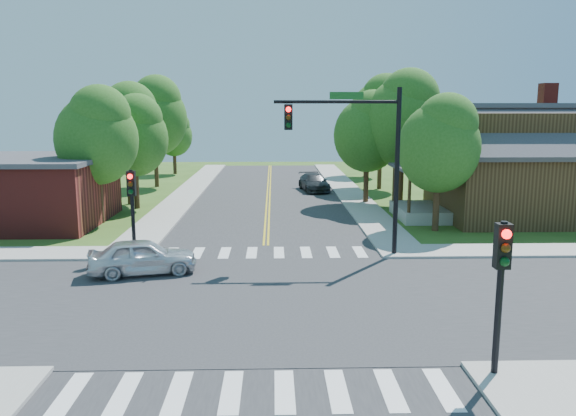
{
  "coord_description": "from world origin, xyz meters",
  "views": [
    {
      "loc": [
        0.37,
        -17.91,
        6.31
      ],
      "look_at": [
        0.98,
        5.31,
        2.2
      ],
      "focal_mm": 35.0,
      "sensor_mm": 36.0,
      "label": 1
    }
  ],
  "objects_px": {
    "signal_pole_se": "(501,270)",
    "car_silver": "(143,257)",
    "signal_mast_ne": "(358,144)",
    "house_ne": "(527,161)",
    "signal_pole_nw": "(132,197)",
    "car_dgrey": "(314,183)"
  },
  "relations": [
    {
      "from": "signal_pole_se",
      "to": "car_silver",
      "type": "bearing_deg",
      "value": 139.68
    },
    {
      "from": "signal_mast_ne",
      "to": "house_ne",
      "type": "height_order",
      "value": "signal_mast_ne"
    },
    {
      "from": "signal_pole_se",
      "to": "house_ne",
      "type": "bearing_deg",
      "value": 64.42
    },
    {
      "from": "signal_pole_nw",
      "to": "car_dgrey",
      "type": "height_order",
      "value": "signal_pole_nw"
    },
    {
      "from": "house_ne",
      "to": "car_dgrey",
      "type": "xyz_separation_m",
      "value": [
        -11.61,
        10.93,
        -2.68
      ]
    },
    {
      "from": "signal_mast_ne",
      "to": "signal_pole_nw",
      "type": "relative_size",
      "value": 1.89
    },
    {
      "from": "signal_mast_ne",
      "to": "signal_pole_nw",
      "type": "distance_m",
      "value": 9.76
    },
    {
      "from": "signal_pole_nw",
      "to": "house_ne",
      "type": "relative_size",
      "value": 0.29
    },
    {
      "from": "signal_pole_nw",
      "to": "car_silver",
      "type": "xyz_separation_m",
      "value": [
        0.93,
        -2.49,
        -1.97
      ]
    },
    {
      "from": "signal_mast_ne",
      "to": "car_dgrey",
      "type": "bearing_deg",
      "value": 91.21
    },
    {
      "from": "house_ne",
      "to": "car_silver",
      "type": "relative_size",
      "value": 3.01
    },
    {
      "from": "signal_mast_ne",
      "to": "car_dgrey",
      "type": "relative_size",
      "value": 1.53
    },
    {
      "from": "signal_mast_ne",
      "to": "signal_pole_nw",
      "type": "xyz_separation_m",
      "value": [
        -9.51,
        -0.01,
        -2.19
      ]
    },
    {
      "from": "signal_mast_ne",
      "to": "car_silver",
      "type": "relative_size",
      "value": 1.66
    },
    {
      "from": "signal_pole_se",
      "to": "car_silver",
      "type": "distance_m",
      "value": 13.61
    },
    {
      "from": "signal_mast_ne",
      "to": "car_silver",
      "type": "height_order",
      "value": "signal_mast_ne"
    },
    {
      "from": "signal_pole_se",
      "to": "car_dgrey",
      "type": "relative_size",
      "value": 0.81
    },
    {
      "from": "signal_mast_ne",
      "to": "signal_pole_se",
      "type": "bearing_deg",
      "value": -81.44
    },
    {
      "from": "signal_pole_se",
      "to": "house_ne",
      "type": "distance_m",
      "value": 22.03
    },
    {
      "from": "signal_mast_ne",
      "to": "signal_pole_nw",
      "type": "height_order",
      "value": "signal_mast_ne"
    },
    {
      "from": "house_ne",
      "to": "car_dgrey",
      "type": "height_order",
      "value": "house_ne"
    },
    {
      "from": "car_silver",
      "to": "signal_pole_se",
      "type": "bearing_deg",
      "value": -143.74
    }
  ]
}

